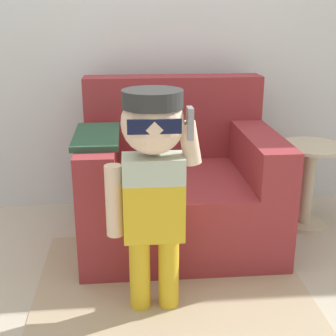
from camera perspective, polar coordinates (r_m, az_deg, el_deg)
The scene contains 6 objects.
ground_plane at distance 2.68m, azimuth -3.16°, elevation -10.40°, with size 10.00×10.00×0.00m, color #BCB29E.
wall_back at distance 3.13m, azimuth -4.16°, elevation 18.65°, with size 10.00×0.05×2.60m.
armchair at distance 2.76m, azimuth 1.14°, elevation -1.94°, with size 1.11×0.92×0.92m.
person_child at distance 1.96m, azimuth -1.89°, elevation -0.17°, with size 0.41×0.31×1.00m.
side_table at distance 3.01m, azimuth 16.75°, elevation -1.17°, with size 0.40×0.40×0.53m.
rug at distance 2.45m, azimuth 0.25°, elevation -13.31°, with size 1.32×1.01×0.01m.
Camera 1 is at (-0.06, -2.34, 1.30)m, focal length 50.00 mm.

